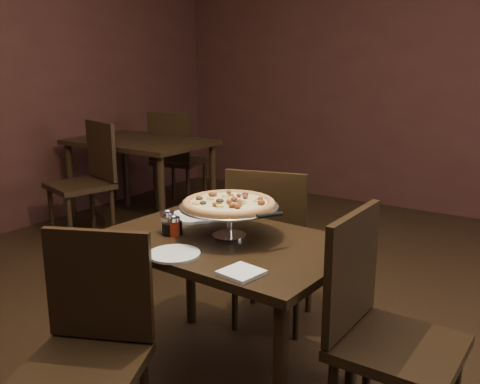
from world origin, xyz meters
The scene contains 16 objects.
room centered at (0.06, 0.03, 1.40)m, with size 6.04×7.04×2.84m.
dining_table centered at (-0.09, -0.01, 0.61)m, with size 1.17×0.81×0.71m.
background_table centered at (-2.20, 1.63, 0.68)m, with size 1.26×0.84×0.78m.
pizza_stand centered at (-0.10, 0.04, 0.86)m, with size 0.46×0.46×0.19m.
parmesan_shaker centered at (-0.37, -0.08, 0.76)m, with size 0.07×0.07×0.11m.
pepper_flake_shaker centered at (-0.31, -0.10, 0.75)m, with size 0.06×0.06×0.10m.
packet_caddy centered at (-0.34, -0.08, 0.74)m, with size 0.10×0.10×0.07m.
napkin_stack centered at (0.20, -0.31, 0.71)m, with size 0.14×0.14×0.02m, color silver.
plate_left centered at (-0.43, 0.18, 0.71)m, with size 0.25×0.25×0.01m, color silver.
plate_near centered at (-0.15, -0.29, 0.71)m, with size 0.22×0.22×0.01m, color silver.
serving_spatula centered at (0.14, -0.01, 0.86)m, with size 0.15×0.15×0.02m.
chair_far centered at (-0.17, 0.55, 0.51)m, with size 0.54×0.54×0.94m.
chair_near centered at (-0.19, -0.74, 0.49)m, with size 0.55×0.55×0.89m.
chair_side centered at (0.67, -0.07, 0.52)m, with size 0.45×0.45×0.95m.
bg_chair_far centered at (-2.25, 2.19, 0.55)m, with size 0.55×0.55×1.00m.
bg_chair_near centered at (-2.24, 1.05, 0.54)m, with size 0.57×0.57×0.99m.
Camera 1 is at (1.25, -1.89, 1.51)m, focal length 40.00 mm.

